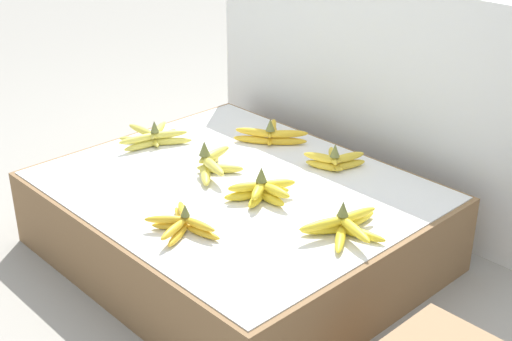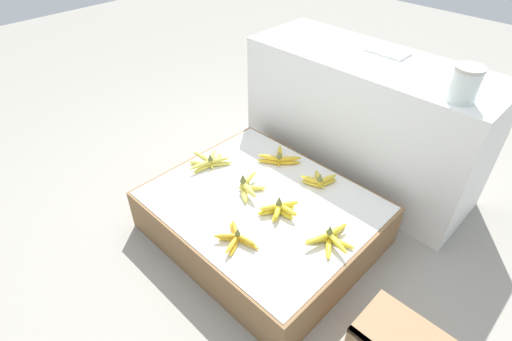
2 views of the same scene
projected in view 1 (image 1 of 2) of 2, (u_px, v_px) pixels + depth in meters
ground_plane at (237, 255)px, 2.38m from camera, size 10.00×10.00×0.00m
display_platform at (236, 220)px, 2.33m from camera, size 1.17×0.97×0.26m
back_vendor_table at (412, 83)px, 2.71m from camera, size 1.50×0.55×0.83m
banana_bunch_front_midright at (182, 224)px, 1.99m from camera, size 0.23×0.18×0.08m
banana_bunch_middle_left at (153, 137)px, 2.55m from camera, size 0.23×0.26×0.09m
banana_bunch_middle_midleft at (212, 164)px, 2.33m from camera, size 0.20×0.22×0.11m
banana_bunch_middle_midright at (262, 191)px, 2.16m from camera, size 0.18×0.21×0.11m
banana_bunch_middle_right at (345, 226)px, 1.98m from camera, size 0.21×0.27×0.10m
banana_bunch_back_midleft at (271, 135)px, 2.56m from camera, size 0.22×0.20×0.10m
banana_bunch_back_midright at (335, 160)px, 2.36m from camera, size 0.16×0.17×0.10m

